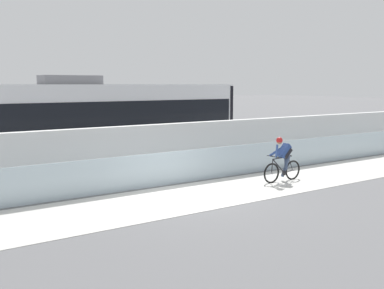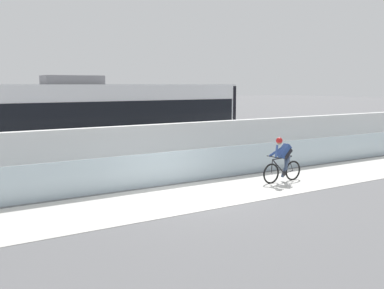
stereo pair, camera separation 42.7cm
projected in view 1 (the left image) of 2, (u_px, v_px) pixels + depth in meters
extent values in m
plane|color=slate|center=(193.00, 196.00, 14.07)|extent=(200.00, 200.00, 0.00)
cube|color=silver|center=(193.00, 196.00, 14.07)|extent=(32.00, 3.20, 0.01)
cube|color=silver|center=(162.00, 169.00, 15.52)|extent=(32.00, 0.05, 1.14)
cube|color=white|center=(138.00, 151.00, 16.94)|extent=(32.00, 0.36, 1.94)
cube|color=#595654|center=(111.00, 167.00, 19.10)|extent=(32.00, 0.08, 0.01)
cube|color=#595654|center=(98.00, 162.00, 20.28)|extent=(32.00, 0.08, 0.01)
cube|color=silver|center=(116.00, 120.00, 19.78)|extent=(11.00, 2.50, 3.10)
cube|color=black|center=(116.00, 112.00, 19.74)|extent=(10.56, 2.54, 1.04)
cube|color=#19599E|center=(117.00, 151.00, 19.96)|extent=(10.78, 2.53, 0.28)
cube|color=slate|center=(70.00, 80.00, 18.46)|extent=(2.40, 1.10, 0.36)
cube|color=#232326|center=(35.00, 163.00, 18.03)|extent=(1.40, 1.88, 0.20)
cylinder|color=black|center=(41.00, 167.00, 17.45)|extent=(0.60, 0.10, 0.60)
cylinder|color=black|center=(31.00, 162.00, 18.63)|extent=(0.60, 0.10, 0.60)
cube|color=#232326|center=(184.00, 149.00, 21.95)|extent=(1.40, 1.88, 0.20)
cylinder|color=black|center=(192.00, 152.00, 21.36)|extent=(0.60, 0.10, 0.60)
cylinder|color=black|center=(176.00, 148.00, 22.54)|extent=(0.60, 0.10, 0.60)
cube|color=black|center=(216.00, 115.00, 22.82)|extent=(0.16, 2.54, 2.94)
torus|color=black|center=(272.00, 173.00, 15.89)|extent=(0.72, 0.06, 0.72)
cylinder|color=#99999E|center=(272.00, 173.00, 15.89)|extent=(0.07, 0.10, 0.07)
torus|color=black|center=(293.00, 170.00, 16.47)|extent=(0.72, 0.06, 0.72)
cylinder|color=#99999E|center=(293.00, 170.00, 16.47)|extent=(0.07, 0.10, 0.07)
cylinder|color=black|center=(279.00, 166.00, 16.04)|extent=(0.60, 0.04, 0.58)
cylinder|color=black|center=(286.00, 165.00, 16.25)|extent=(0.22, 0.04, 0.59)
cylinder|color=black|center=(281.00, 158.00, 16.06)|extent=(0.76, 0.04, 0.07)
cylinder|color=black|center=(288.00, 172.00, 16.36)|extent=(0.43, 0.03, 0.09)
cylinder|color=black|center=(290.00, 163.00, 16.37)|extent=(0.27, 0.02, 0.53)
cylinder|color=black|center=(272.00, 166.00, 15.87)|extent=(0.08, 0.03, 0.49)
cube|color=black|center=(288.00, 156.00, 16.26)|extent=(0.24, 0.10, 0.05)
cylinder|color=black|center=(273.00, 156.00, 15.84)|extent=(0.03, 0.58, 0.03)
cylinder|color=#262628|center=(284.00, 173.00, 16.24)|extent=(0.18, 0.02, 0.18)
cube|color=navy|center=(284.00, 151.00, 16.11)|extent=(0.50, 0.28, 0.51)
cube|color=black|center=(286.00, 153.00, 16.18)|extent=(0.38, 0.30, 0.38)
sphere|color=#997051|center=(279.00, 141.00, 15.93)|extent=(0.20, 0.20, 0.20)
sphere|color=red|center=(279.00, 140.00, 15.93)|extent=(0.23, 0.23, 0.23)
cylinder|color=navy|center=(277.00, 151.00, 15.91)|extent=(0.44, 0.41, 0.41)
cylinder|color=navy|center=(277.00, 151.00, 15.91)|extent=(0.44, 0.41, 0.41)
cylinder|color=#384766|center=(286.00, 166.00, 16.25)|extent=(0.29, 0.33, 0.80)
cylinder|color=#384766|center=(286.00, 162.00, 16.23)|extent=(0.29, 0.33, 0.54)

